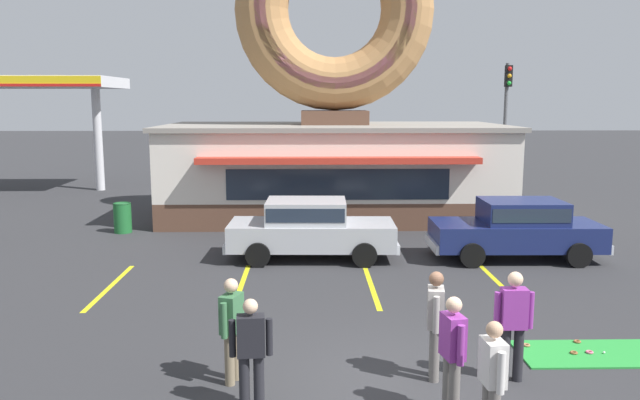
{
  "coord_description": "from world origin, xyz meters",
  "views": [
    {
      "loc": [
        -1.4,
        -8.89,
        4.22
      ],
      "look_at": [
        -1.13,
        5.0,
        2.0
      ],
      "focal_mm": 35.0,
      "sensor_mm": 36.0,
      "label": 1
    }
  ],
  "objects_px": {
    "trash_bin": "(123,217)",
    "traffic_light_pole": "(506,113)",
    "golf_ball": "(604,353)",
    "pedestrian_blue_sweater_man": "(452,350)",
    "pedestrian_leather_jacket_man": "(251,349)",
    "pedestrian_crossing_woman": "(232,326)",
    "car_silver": "(310,227)",
    "pedestrian_clipboard_woman": "(492,377)",
    "pedestrian_hooded_kid": "(435,320)",
    "pedestrian_beanie_man": "(513,321)",
    "car_navy": "(518,227)"
  },
  "relations": [
    {
      "from": "pedestrian_hooded_kid",
      "to": "pedestrian_clipboard_woman",
      "type": "relative_size",
      "value": 1.07
    },
    {
      "from": "pedestrian_blue_sweater_man",
      "to": "pedestrian_crossing_woman",
      "type": "distance_m",
      "value": 3.24
    },
    {
      "from": "pedestrian_hooded_kid",
      "to": "pedestrian_beanie_man",
      "type": "xyz_separation_m",
      "value": [
        1.16,
        -0.09,
        0.01
      ]
    },
    {
      "from": "golf_ball",
      "to": "pedestrian_crossing_woman",
      "type": "height_order",
      "value": "pedestrian_crossing_woman"
    },
    {
      "from": "car_silver",
      "to": "pedestrian_leather_jacket_man",
      "type": "relative_size",
      "value": 2.92
    },
    {
      "from": "pedestrian_clipboard_woman",
      "to": "pedestrian_crossing_woman",
      "type": "distance_m",
      "value": 3.83
    },
    {
      "from": "pedestrian_clipboard_woman",
      "to": "trash_bin",
      "type": "xyz_separation_m",
      "value": [
        -8.24,
        12.7,
        -0.37
      ]
    },
    {
      "from": "trash_bin",
      "to": "pedestrian_blue_sweater_man",
      "type": "bearing_deg",
      "value": -56.53
    },
    {
      "from": "pedestrian_leather_jacket_man",
      "to": "pedestrian_clipboard_woman",
      "type": "height_order",
      "value": "pedestrian_clipboard_woman"
    },
    {
      "from": "pedestrian_hooded_kid",
      "to": "pedestrian_leather_jacket_man",
      "type": "xyz_separation_m",
      "value": [
        -2.71,
        -0.88,
        -0.07
      ]
    },
    {
      "from": "car_silver",
      "to": "pedestrian_crossing_woman",
      "type": "relative_size",
      "value": 2.84
    },
    {
      "from": "car_silver",
      "to": "pedestrian_blue_sweater_man",
      "type": "relative_size",
      "value": 2.78
    },
    {
      "from": "pedestrian_hooded_kid",
      "to": "pedestrian_leather_jacket_man",
      "type": "height_order",
      "value": "pedestrian_hooded_kid"
    },
    {
      "from": "car_silver",
      "to": "pedestrian_clipboard_woman",
      "type": "xyz_separation_m",
      "value": [
        2.21,
        -9.22,
        -0.01
      ]
    },
    {
      "from": "pedestrian_crossing_woman",
      "to": "traffic_light_pole",
      "type": "bearing_deg",
      "value": 61.67
    },
    {
      "from": "pedestrian_blue_sweater_man",
      "to": "pedestrian_leather_jacket_man",
      "type": "relative_size",
      "value": 1.05
    },
    {
      "from": "pedestrian_leather_jacket_man",
      "to": "traffic_light_pole",
      "type": "distance_m",
      "value": 21.16
    },
    {
      "from": "golf_ball",
      "to": "pedestrian_blue_sweater_man",
      "type": "relative_size",
      "value": 0.03
    },
    {
      "from": "pedestrian_crossing_woman",
      "to": "car_silver",
      "type": "bearing_deg",
      "value": 80.91
    },
    {
      "from": "pedestrian_hooded_kid",
      "to": "traffic_light_pole",
      "type": "relative_size",
      "value": 0.29
    },
    {
      "from": "pedestrian_crossing_woman",
      "to": "pedestrian_blue_sweater_man",
      "type": "bearing_deg",
      "value": -18.52
    },
    {
      "from": "pedestrian_beanie_man",
      "to": "traffic_light_pole",
      "type": "distance_m",
      "value": 19.0
    },
    {
      "from": "car_silver",
      "to": "pedestrian_hooded_kid",
      "type": "bearing_deg",
      "value": -75.79
    },
    {
      "from": "golf_ball",
      "to": "pedestrian_leather_jacket_man",
      "type": "distance_m",
      "value": 6.04
    },
    {
      "from": "trash_bin",
      "to": "pedestrian_leather_jacket_man",
      "type": "bearing_deg",
      "value": -66.15
    },
    {
      "from": "car_silver",
      "to": "pedestrian_beanie_man",
      "type": "xyz_separation_m",
      "value": [
        3.03,
        -7.49,
        0.08
      ]
    },
    {
      "from": "car_navy",
      "to": "trash_bin",
      "type": "relative_size",
      "value": 4.7
    },
    {
      "from": "pedestrian_blue_sweater_man",
      "to": "traffic_light_pole",
      "type": "height_order",
      "value": "traffic_light_pole"
    },
    {
      "from": "trash_bin",
      "to": "pedestrian_clipboard_woman",
      "type": "bearing_deg",
      "value": -57.0
    },
    {
      "from": "car_silver",
      "to": "pedestrian_beanie_man",
      "type": "distance_m",
      "value": 8.08
    },
    {
      "from": "trash_bin",
      "to": "car_navy",
      "type": "bearing_deg",
      "value": -17.33
    },
    {
      "from": "trash_bin",
      "to": "traffic_light_pole",
      "type": "distance_m",
      "value": 16.45
    },
    {
      "from": "pedestrian_crossing_woman",
      "to": "trash_bin",
      "type": "height_order",
      "value": "pedestrian_crossing_woman"
    },
    {
      "from": "golf_ball",
      "to": "traffic_light_pole",
      "type": "xyz_separation_m",
      "value": [
        3.59,
        17.09,
        3.66
      ]
    },
    {
      "from": "pedestrian_blue_sweater_man",
      "to": "traffic_light_pole",
      "type": "bearing_deg",
      "value": 70.81
    },
    {
      "from": "pedestrian_leather_jacket_man",
      "to": "traffic_light_pole",
      "type": "bearing_deg",
      "value": 63.6
    },
    {
      "from": "pedestrian_leather_jacket_man",
      "to": "pedestrian_crossing_woman",
      "type": "relative_size",
      "value": 0.97
    },
    {
      "from": "pedestrian_blue_sweater_man",
      "to": "pedestrian_crossing_woman",
      "type": "height_order",
      "value": "pedestrian_blue_sweater_man"
    },
    {
      "from": "pedestrian_crossing_woman",
      "to": "trash_bin",
      "type": "relative_size",
      "value": 1.66
    },
    {
      "from": "car_navy",
      "to": "golf_ball",
      "type": "bearing_deg",
      "value": -95.86
    },
    {
      "from": "car_navy",
      "to": "pedestrian_leather_jacket_man",
      "type": "distance_m",
      "value": 10.36
    },
    {
      "from": "golf_ball",
      "to": "pedestrian_beanie_man",
      "type": "distance_m",
      "value": 2.26
    },
    {
      "from": "pedestrian_beanie_man",
      "to": "pedestrian_clipboard_woman",
      "type": "bearing_deg",
      "value": -115.47
    },
    {
      "from": "car_navy",
      "to": "traffic_light_pole",
      "type": "bearing_deg",
      "value": 74.63
    },
    {
      "from": "golf_ball",
      "to": "car_navy",
      "type": "relative_size",
      "value": 0.01
    },
    {
      "from": "pedestrian_blue_sweater_man",
      "to": "car_navy",
      "type": "bearing_deg",
      "value": 66.2
    },
    {
      "from": "pedestrian_leather_jacket_man",
      "to": "pedestrian_crossing_woman",
      "type": "distance_m",
      "value": 0.9
    },
    {
      "from": "pedestrian_clipboard_woman",
      "to": "pedestrian_beanie_man",
      "type": "relative_size",
      "value": 0.92
    },
    {
      "from": "pedestrian_blue_sweater_man",
      "to": "trash_bin",
      "type": "height_order",
      "value": "pedestrian_blue_sweater_man"
    },
    {
      "from": "car_silver",
      "to": "car_navy",
      "type": "relative_size",
      "value": 1.0
    }
  ]
}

